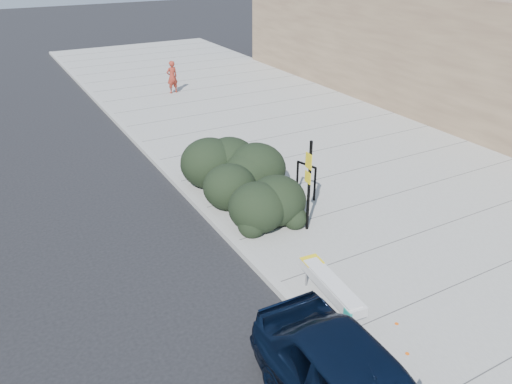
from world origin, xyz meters
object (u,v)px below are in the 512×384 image
sign_post (309,181)px  pedestrian (172,77)px  bench (331,285)px  bike_rack (306,177)px

sign_post → pedestrian: bearing=87.8°
sign_post → pedestrian: sign_post is taller
bench → pedestrian: size_ratio=1.28×
bench → bike_rack: bike_rack is taller
bike_rack → sign_post: (-1.04, -1.58, 0.77)m
pedestrian → bike_rack: bearing=77.8°
sign_post → pedestrian: 14.42m
bench → bike_rack: size_ratio=1.92×
bench → pedestrian: (3.04, 17.08, 0.32)m
bench → sign_post: bearing=70.0°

